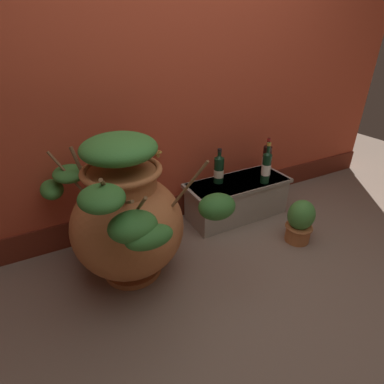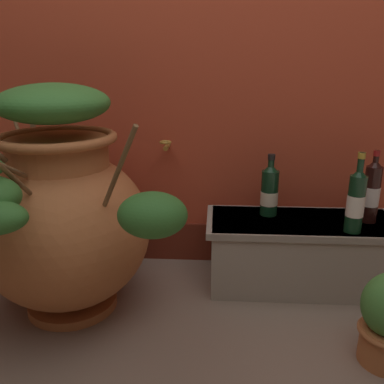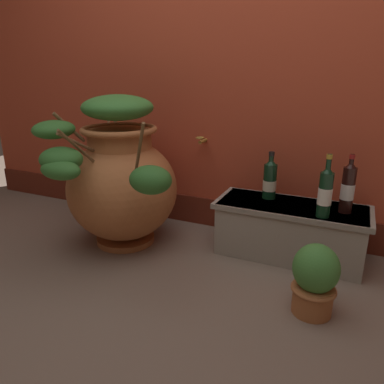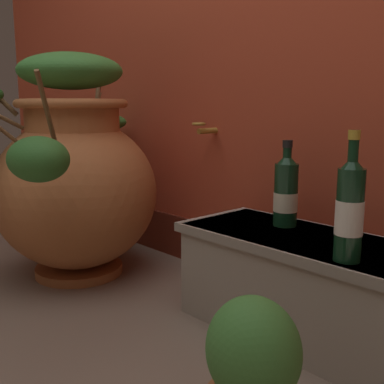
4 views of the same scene
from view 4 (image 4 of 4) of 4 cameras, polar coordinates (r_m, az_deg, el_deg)
terracotta_urn at (r=2.02m, az=-14.38°, el=1.85°), size 0.95×1.01×0.93m
stone_ledge at (r=1.52m, az=14.14°, el=-10.78°), size 0.87×0.36×0.32m
wine_bottle_left at (r=1.59m, az=11.34°, el=0.26°), size 0.08×0.08×0.29m
wine_bottle_right at (r=1.26m, az=18.61°, el=-1.83°), size 0.07×0.07×0.34m
potted_shrub at (r=1.04m, az=7.34°, el=-21.25°), size 0.20×0.20×0.34m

